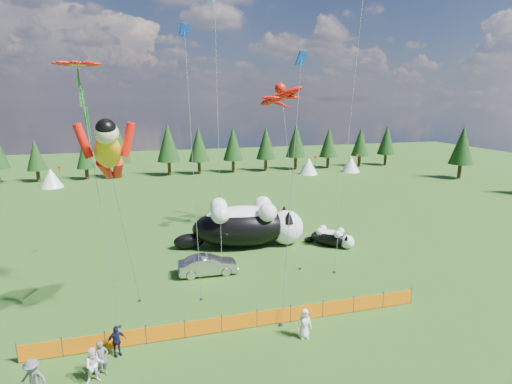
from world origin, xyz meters
TOP-DOWN VIEW (x-y plane):
  - ground at (0.00, 0.00)m, footprint 160.00×160.00m
  - safety_fence at (0.00, -3.00)m, footprint 22.06×0.06m
  - tree_line at (0.00, 45.00)m, footprint 90.00×4.00m
  - festival_tents at (11.00, 40.00)m, footprint 50.00×3.20m
  - cat_large at (3.60, 9.62)m, footprint 11.29×4.94m
  - cat_small at (10.68, 7.59)m, footprint 3.68×3.47m
  - car at (-0.59, 4.65)m, footprint 4.33×1.57m
  - spectator_a at (-6.97, -4.97)m, footprint 0.72×0.56m
  - spectator_b at (-7.23, -5.39)m, footprint 0.92×0.64m
  - spectator_c at (-6.41, -3.60)m, footprint 1.05×0.81m
  - spectator_d at (-9.61, -5.76)m, footprint 1.33×0.97m
  - spectator_e at (3.17, -4.64)m, footprint 0.82×0.54m
  - superhero_kite at (-6.30, -0.86)m, footprint 4.32×5.04m
  - gecko_kite at (7.57, 12.72)m, footprint 6.77×12.50m
  - flower_kite at (-7.66, 1.41)m, footprint 3.23×4.12m
  - diamond_kite_a at (-1.66, 4.33)m, footprint 1.14×3.94m
  - diamond_kite_b at (13.61, 9.78)m, footprint 6.21×8.34m
  - diamond_kite_c at (3.63, -2.02)m, footprint 1.94×1.66m
  - diamond_kite_d at (1.29, 10.20)m, footprint 1.32×6.04m

SIDE VIEW (x-z plane):
  - ground at x=0.00m, z-range 0.00..0.00m
  - safety_fence at x=0.00m, z-range -0.05..1.05m
  - car at x=-0.59m, z-range 0.00..1.42m
  - cat_small at x=10.68m, z-range -0.04..1.59m
  - spectator_c at x=-6.41m, z-range 0.00..1.60m
  - spectator_e at x=3.17m, z-range 0.00..1.67m
  - spectator_a at x=-6.97m, z-range 0.00..1.73m
  - spectator_b at x=-7.23m, z-range 0.00..1.73m
  - spectator_d at x=-9.61m, z-range 0.00..1.86m
  - festival_tents at x=11.00m, z-range 0.00..2.80m
  - cat_large at x=3.60m, z-range -0.10..3.98m
  - tree_line at x=0.00m, z-range 0.00..8.00m
  - superhero_kite at x=-6.30m, z-range 3.86..15.86m
  - gecko_kite at x=7.57m, z-range 4.96..20.54m
  - diamond_kite_c at x=3.63m, z-range 6.25..21.59m
  - flower_kite at x=-7.66m, z-range 6.89..21.39m
  - diamond_kite_a at x=-1.66m, z-range 7.25..24.84m
  - diamond_kite_d at x=1.29m, z-range 8.62..29.80m
  - diamond_kite_b at x=13.61m, z-range 8.18..31.88m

